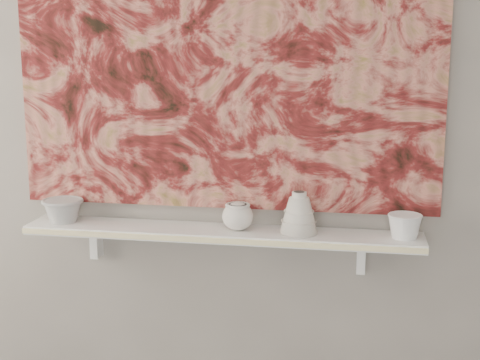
% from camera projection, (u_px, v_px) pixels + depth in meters
% --- Properties ---
extents(wall_back, '(3.60, 0.00, 3.60)m').
position_uv_depth(wall_back, '(225.00, 107.00, 2.35)').
color(wall_back, slate).
rests_on(wall_back, floor).
extents(shelf, '(1.40, 0.18, 0.03)m').
position_uv_depth(shelf, '(220.00, 233.00, 2.34)').
color(shelf, white).
rests_on(shelf, wall_back).
extents(shelf_stripe, '(1.40, 0.01, 0.02)m').
position_uv_depth(shelf_stripe, '(215.00, 241.00, 2.25)').
color(shelf_stripe, beige).
rests_on(shelf_stripe, shelf).
extents(bracket_left, '(0.03, 0.06, 0.12)m').
position_uv_depth(bracket_left, '(96.00, 242.00, 2.51)').
color(bracket_left, white).
rests_on(bracket_left, wall_back).
extents(bracket_right, '(0.03, 0.06, 0.12)m').
position_uv_depth(bracket_right, '(361.00, 256.00, 2.34)').
color(bracket_right, white).
rests_on(bracket_right, wall_back).
extents(painting, '(1.50, 0.02, 1.10)m').
position_uv_depth(painting, '(224.00, 52.00, 2.30)').
color(painting, maroon).
rests_on(painting, wall_back).
extents(house_motif, '(0.09, 0.00, 0.08)m').
position_uv_depth(house_motif, '(353.00, 144.00, 2.27)').
color(house_motif, black).
rests_on(house_motif, painting).
extents(bowl_grey, '(0.18, 0.18, 0.09)m').
position_uv_depth(bowl_grey, '(63.00, 210.00, 2.43)').
color(bowl_grey, '#9B9B98').
rests_on(bowl_grey, shelf).
extents(cup_cream, '(0.14, 0.14, 0.10)m').
position_uv_depth(cup_cream, '(238.00, 216.00, 2.32)').
color(cup_cream, beige).
rests_on(cup_cream, shelf).
extents(bell_vessel, '(0.17, 0.17, 0.14)m').
position_uv_depth(bell_vessel, '(299.00, 212.00, 2.28)').
color(bell_vessel, beige).
rests_on(bell_vessel, shelf).
extents(bowl_white, '(0.12, 0.12, 0.08)m').
position_uv_depth(bowl_white, '(405.00, 226.00, 2.22)').
color(bowl_white, silver).
rests_on(bowl_white, shelf).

